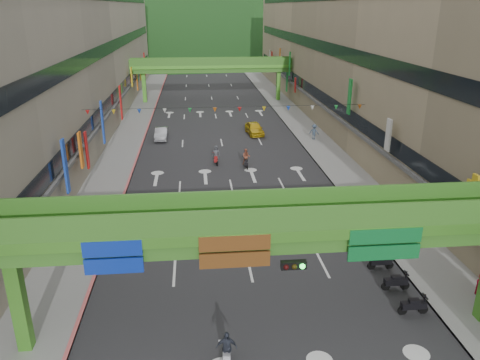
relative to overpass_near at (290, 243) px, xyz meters
name	(u,v)px	position (x,y,z in m)	size (l,w,h in m)	color
road_slab	(217,123)	(-0.93, 44.62, -5.20)	(18.00, 140.00, 0.02)	#28282B
sidewalk_left	(135,124)	(-11.93, 44.62, -5.13)	(4.00, 140.00, 0.15)	gray
sidewalk_right	(297,120)	(10.07, 44.62, -5.13)	(4.00, 140.00, 0.15)	gray
curb_left	(149,124)	(-10.03, 44.62, -5.12)	(0.20, 140.00, 0.18)	#CC5959
curb_right	(283,120)	(8.17, 44.62, -5.12)	(0.20, 140.00, 0.18)	gray
building_row_left	(65,52)	(-19.86, 44.62, 4.25)	(12.80, 95.00, 19.00)	#9E937F
building_row_right	(358,50)	(18.00, 44.62, 4.25)	(12.80, 95.00, 19.00)	gray
overpass_near	(290,243)	(0.00, 0.00, 0.00)	(28.00, 12.27, 7.10)	#4C9E2D
overpass_far	(212,69)	(-0.93, 59.62, 0.20)	(28.00, 2.20, 7.10)	#4C9E2D
hill_left	(159,51)	(-15.93, 154.62, -5.21)	(168.00, 140.00, 112.00)	#1C4419
hill_right	(263,46)	(24.07, 174.62, -5.21)	(208.00, 176.00, 128.00)	#1C4419
bunting_string	(227,110)	(-0.93, 24.62, 0.75)	(26.00, 0.36, 0.47)	black
scooter_rider_near	(195,234)	(-4.19, 9.61, -4.21)	(0.73, 1.59, 2.12)	black
scooter_rider_mid	(246,158)	(0.92, 25.34, -4.21)	(0.83, 1.60, 1.95)	black
scooter_rider_left	(227,351)	(-2.89, -1.48, -4.26)	(0.94, 1.60, 1.91)	#9FA0A8
scooter_rider_far	(216,155)	(-1.94, 26.80, -4.24)	(0.83, 1.60, 1.92)	maroon
parked_scooter_row	(388,271)	(6.87, 4.74, -4.68)	(1.60, 7.15, 1.08)	black
car_silver	(161,134)	(-7.93, 36.73, -4.53)	(1.43, 4.09, 1.35)	#B1B2B9
car_yellow	(254,129)	(3.32, 37.85, -4.45)	(1.79, 4.46, 1.52)	gold
pedestrian_dark	(393,197)	(11.27, 14.58, -4.31)	(1.05, 0.44, 1.78)	#23252B
pedestrian_blue	(314,133)	(9.95, 34.51, -4.31)	(0.83, 0.54, 1.79)	#334254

